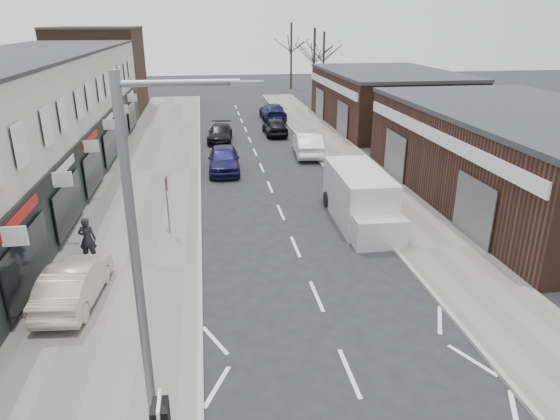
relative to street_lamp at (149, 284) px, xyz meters
name	(u,v)px	position (x,y,z in m)	size (l,w,h in m)	color
pavement_left	(153,171)	(-2.22, 22.80, -4.56)	(5.50, 64.00, 0.12)	slate
pavement_right	(349,163)	(10.28, 22.80, -4.56)	(3.50, 64.00, 0.12)	slate
shop_terrace_left	(12,126)	(-8.97, 20.30, -1.07)	(8.00, 41.00, 7.10)	beige
brick_block_far	(100,71)	(-8.97, 45.80, -0.62)	(8.00, 10.00, 8.00)	#40291B
right_unit_near	(524,158)	(17.03, 14.80, -2.37)	(10.00, 18.00, 4.50)	#3B221B
right_unit_far	(387,100)	(17.03, 34.80, -2.37)	(10.00, 16.00, 4.50)	#3B221B
tree_far_a	(313,102)	(13.53, 48.80, -4.62)	(3.60, 3.60, 8.00)	#382D26
tree_far_b	(322,94)	(16.03, 54.80, -4.62)	(3.60, 3.60, 7.50)	#382D26
tree_far_c	(291,89)	(13.03, 60.80, -4.62)	(3.60, 3.60, 8.50)	#382D26
street_lamp	(149,284)	(0.00, 0.00, 0.00)	(2.23, 0.22, 8.00)	slate
warning_sign	(167,187)	(-0.63, 12.80, -2.42)	(0.12, 0.80, 2.70)	slate
white_van	(360,198)	(7.93, 13.10, -3.48)	(2.32, 6.25, 2.41)	silver
sedan_on_pavement	(74,283)	(-3.41, 7.47, -3.81)	(1.46, 4.18, 1.38)	#C5B39D
pedestrian	(87,239)	(-3.55, 10.50, -3.61)	(0.65, 0.43, 1.78)	black
parked_car_left_a	(224,159)	(2.14, 22.27, -3.83)	(1.87, 4.64, 1.58)	#181645
parked_car_left_b	(220,133)	(2.22, 30.56, -3.98)	(1.79, 4.40, 1.28)	black
parked_car_right_a	(308,144)	(8.03, 25.32, -3.82)	(1.69, 4.85, 1.60)	white
parked_car_right_b	(275,126)	(6.73, 32.17, -3.90)	(1.69, 4.20, 1.43)	black
parked_car_right_c	(273,112)	(7.46, 38.73, -3.85)	(2.16, 5.30, 1.54)	#14133D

